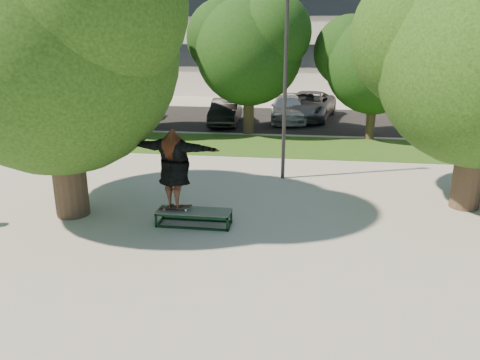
% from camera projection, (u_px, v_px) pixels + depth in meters
% --- Properties ---
extents(ground, '(120.00, 120.00, 0.00)m').
position_uv_depth(ground, '(226.00, 240.00, 10.64)').
color(ground, '#A5A198').
rests_on(ground, ground).
extents(grass_strip, '(30.00, 4.00, 0.02)m').
position_uv_depth(grass_strip, '(289.00, 146.00, 19.47)').
color(grass_strip, '#244D16').
rests_on(grass_strip, ground).
extents(asphalt_strip, '(40.00, 8.00, 0.01)m').
position_uv_depth(asphalt_strip, '(276.00, 119.00, 25.75)').
color(asphalt_strip, black).
rests_on(asphalt_strip, ground).
extents(tree_left, '(6.96, 5.95, 7.12)m').
position_uv_depth(tree_left, '(52.00, 37.00, 10.94)').
color(tree_left, '#38281E').
rests_on(tree_left, ground).
extents(bg_tree_left, '(5.28, 4.51, 5.77)m').
position_uv_depth(bg_tree_left, '(123.00, 52.00, 20.88)').
color(bg_tree_left, '#38281E').
rests_on(bg_tree_left, ground).
extents(bg_tree_mid, '(5.76, 4.92, 6.24)m').
position_uv_depth(bg_tree_mid, '(248.00, 45.00, 21.00)').
color(bg_tree_mid, '#38281E').
rests_on(bg_tree_mid, ground).
extents(bg_tree_right, '(5.04, 4.31, 5.43)m').
position_uv_depth(bg_tree_right, '(374.00, 58.00, 19.92)').
color(bg_tree_right, '#38281E').
rests_on(bg_tree_right, ground).
extents(lamppost, '(0.25, 0.15, 6.11)m').
position_uv_depth(lamppost, '(285.00, 80.00, 14.29)').
color(lamppost, '#2D2D30').
rests_on(lamppost, ground).
extents(grind_box, '(1.80, 0.60, 0.38)m').
position_uv_depth(grind_box, '(194.00, 218.00, 11.43)').
color(grind_box, '#10311B').
rests_on(grind_box, ground).
extents(skater_rig, '(2.47, 1.06, 2.02)m').
position_uv_depth(skater_rig, '(174.00, 168.00, 11.12)').
color(skater_rig, white).
rests_on(skater_rig, grind_box).
extents(car_silver_a, '(2.15, 4.62, 1.53)m').
position_uv_depth(car_silver_a, '(125.00, 108.00, 24.50)').
color(car_silver_a, '#B3B3B8').
rests_on(car_silver_a, asphalt_strip).
extents(car_dark, '(1.58, 4.00, 1.30)m').
position_uv_depth(car_dark, '(225.00, 112.00, 24.12)').
color(car_dark, black).
rests_on(car_dark, asphalt_strip).
extents(car_grey, '(3.38, 5.68, 1.48)m').
position_uv_depth(car_grey, '(308.00, 106.00, 25.64)').
color(car_grey, slate).
rests_on(car_grey, asphalt_strip).
extents(car_silver_b, '(2.15, 4.63, 1.31)m').
position_uv_depth(car_silver_b, '(288.00, 109.00, 25.03)').
color(car_silver_b, '#BBBBC1').
rests_on(car_silver_b, asphalt_strip).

